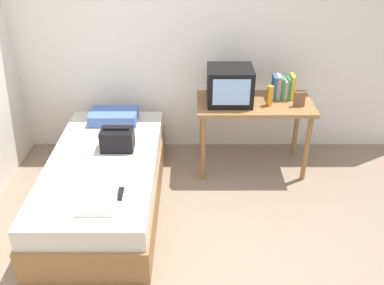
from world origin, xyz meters
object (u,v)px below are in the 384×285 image
at_px(bed, 106,181).
at_px(water_bottle, 271,96).
at_px(desk, 255,111).
at_px(remote_silver, 89,154).
at_px(picture_frame, 301,99).
at_px(book_row, 284,87).
at_px(folded_towel, 98,205).
at_px(pillow, 115,116).
at_px(remote_dark, 122,193).
at_px(tv, 231,86).
at_px(handbag, 119,139).
at_px(magazine, 88,183).

xyz_separation_m(bed, water_bottle, (1.58, 0.56, 0.63)).
height_order(desk, remote_silver, desk).
bearing_deg(desk, picture_frame, -13.98).
relative_size(book_row, folded_towel, 0.89).
bearing_deg(pillow, remote_dark, -78.61).
bearing_deg(water_bottle, tv, 170.23).
xyz_separation_m(tv, pillow, (-1.19, 0.11, -0.39)).
distance_m(handbag, remote_silver, 0.30).
xyz_separation_m(book_row, pillow, (-1.74, -0.01, -0.33)).
height_order(remote_silver, folded_towel, folded_towel).
distance_m(desk, water_bottle, 0.25).
height_order(desk, remote_dark, desk).
height_order(handbag, magazine, handbag).
bearing_deg(magazine, remote_dark, -25.58).
distance_m(bed, folded_towel, 0.76).
xyz_separation_m(water_bottle, remote_silver, (-1.71, -0.50, -0.36)).
distance_m(magazine, remote_dark, 0.34).
xyz_separation_m(bed, remote_silver, (-0.14, 0.06, 0.27)).
relative_size(bed, magazine, 6.90).
height_order(magazine, folded_towel, folded_towel).
bearing_deg(folded_towel, picture_frame, 34.88).
bearing_deg(remote_silver, book_row, 20.04).
height_order(bed, pillow, pillow).
xyz_separation_m(pillow, folded_towel, (0.10, -1.43, -0.03)).
bearing_deg(bed, picture_frame, 16.01).
relative_size(book_row, handbag, 0.83).
xyz_separation_m(desk, magazine, (-1.50, -1.03, -0.17)).
relative_size(book_row, pillow, 0.51).
bearing_deg(remote_silver, folded_towel, -73.09).
relative_size(bed, handbag, 6.67).
bearing_deg(book_row, desk, -160.49).
bearing_deg(desk, remote_silver, -159.86).
relative_size(book_row, picture_frame, 1.67).
height_order(water_bottle, pillow, water_bottle).
bearing_deg(book_row, remote_dark, -139.43).
relative_size(handbag, remote_dark, 1.92).
height_order(bed, book_row, book_row).
bearing_deg(bed, water_bottle, 19.56).
xyz_separation_m(book_row, magazine, (-1.79, -1.13, -0.38)).
bearing_deg(magazine, remote_silver, 100.20).
distance_m(bed, water_bottle, 1.79).
bearing_deg(tv, desk, 2.16).
relative_size(picture_frame, folded_towel, 0.53).
relative_size(tv, picture_frame, 2.96).
xyz_separation_m(book_row, folded_towel, (-1.64, -1.44, -0.36)).
distance_m(remote_silver, folded_towel, 0.79).
bearing_deg(remote_silver, pillow, 79.28).
height_order(pillow, remote_dark, pillow).
bearing_deg(bed, folded_towel, -82.38).
bearing_deg(book_row, remote_silver, -159.96).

